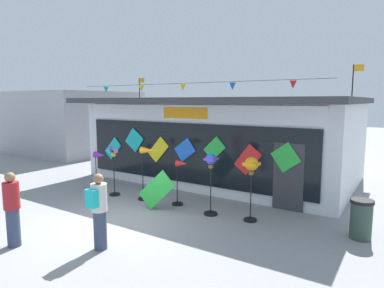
{
  "coord_description": "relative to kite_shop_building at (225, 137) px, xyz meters",
  "views": [
    {
      "loc": [
        6.37,
        -5.9,
        3.22
      ],
      "look_at": [
        0.46,
        3.18,
        1.81
      ],
      "focal_mm": 31.05,
      "sensor_mm": 36.0,
      "label": 1
    }
  ],
  "objects": [
    {
      "name": "ground_plane",
      "position": [
        0.09,
        -6.56,
        -1.68
      ],
      "size": [
        80.0,
        80.0,
        0.0
      ],
      "primitive_type": "plane",
      "color": "gray"
    },
    {
      "name": "wind_spinner_center_left",
      "position": [
        -0.44,
        -4.49,
        -0.36
      ],
      "size": [
        0.72,
        0.33,
        1.77
      ],
      "color": "black",
      "rests_on": "ground_plane"
    },
    {
      "name": "person_mid_plaza",
      "position": [
        1.01,
        -7.78,
        -0.8
      ],
      "size": [
        0.34,
        0.46,
        1.68
      ],
      "rotation": [
        0.0,
        0.0,
        3.18
      ],
      "color": "#333D56",
      "rests_on": "ground_plane"
    },
    {
      "name": "wind_spinner_right",
      "position": [
        1.93,
        -4.53,
        -0.41
      ],
      "size": [
        0.38,
        0.38,
        1.76
      ],
      "color": "black",
      "rests_on": "ground_plane"
    },
    {
      "name": "wind_spinner_left",
      "position": [
        -1.81,
        -4.65,
        -0.69
      ],
      "size": [
        0.36,
        0.36,
        1.71
      ],
      "color": "black",
      "rests_on": "ground_plane"
    },
    {
      "name": "neighbour_building",
      "position": [
        -11.4,
        1.16,
        0.2
      ],
      "size": [
        6.63,
        6.13,
        3.77
      ],
      "primitive_type": "cube",
      "color": "#99999E",
      "rests_on": "ground_plane"
    },
    {
      "name": "person_near_camera",
      "position": [
        -0.72,
        -8.71,
        -0.83
      ],
      "size": [
        0.34,
        0.34,
        1.68
      ],
      "rotation": [
        0.0,
        0.0,
        1.09
      ],
      "color": "#333D56",
      "rests_on": "ground_plane"
    },
    {
      "name": "wind_spinner_far_right",
      "position": [
        3.08,
        -4.39,
        -0.29
      ],
      "size": [
        0.37,
        0.37,
        1.75
      ],
      "color": "black",
      "rests_on": "ground_plane"
    },
    {
      "name": "kite_shop_building",
      "position": [
        0.0,
        0.0,
        0.0
      ],
      "size": [
        10.51,
        6.89,
        4.43
      ],
      "color": "silver",
      "rests_on": "ground_plane"
    },
    {
      "name": "wind_spinner_far_left",
      "position": [
        -2.8,
        -4.41,
        -0.67
      ],
      "size": [
        0.64,
        0.34,
        1.4
      ],
      "color": "black",
      "rests_on": "ground_plane"
    },
    {
      "name": "wind_spinner_center_right",
      "position": [
        0.73,
        -4.32,
        -0.74
      ],
      "size": [
        0.55,
        0.34,
        1.43
      ],
      "color": "black",
      "rests_on": "ground_plane"
    },
    {
      "name": "display_kite_on_ground",
      "position": [
        0.4,
        -5.07,
        -1.07
      ],
      "size": [
        1.23,
        0.19,
        1.23
      ],
      "primitive_type": "cube",
      "rotation": [
        -0.15,
        0.79,
        0.0
      ],
      "color": "green",
      "rests_on": "ground_plane"
    },
    {
      "name": "trash_bin",
      "position": [
        5.7,
        -4.05,
        -1.21
      ],
      "size": [
        0.52,
        0.52,
        0.94
      ],
      "color": "#2D4238",
      "rests_on": "ground_plane"
    }
  ]
}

